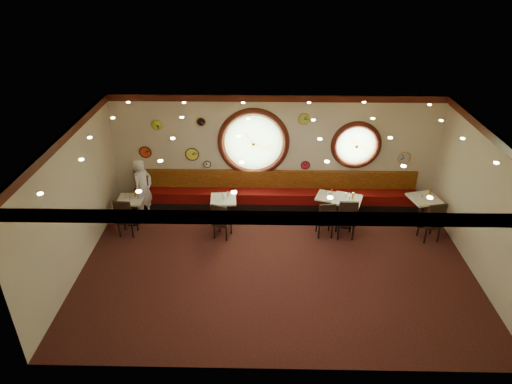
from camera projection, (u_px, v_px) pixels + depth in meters
name	position (u px, v px, depth m)	size (l,w,h in m)	color
floor	(276.00, 264.00, 10.71)	(9.00, 6.00, 0.00)	black
ceiling	(279.00, 137.00, 9.18)	(9.00, 6.00, 0.02)	gold
wall_back	(275.00, 151.00, 12.58)	(9.00, 0.02, 3.20)	beige
wall_front	(281.00, 300.00, 7.31)	(9.00, 0.02, 3.20)	beige
wall_left	(73.00, 204.00, 10.03)	(0.02, 6.00, 3.20)	beige
wall_right	(485.00, 208.00, 9.87)	(0.02, 6.00, 3.20)	beige
molding_back	(276.00, 98.00, 11.82)	(9.00, 0.10, 0.18)	#3C120B
molding_front	(284.00, 218.00, 6.63)	(9.00, 0.10, 0.18)	#3C120B
molding_left	(61.00, 140.00, 9.31)	(0.10, 6.00, 0.18)	#3C120B
molding_right	(501.00, 143.00, 9.14)	(0.10, 6.00, 0.18)	#3C120B
banquette_base	(274.00, 203.00, 13.05)	(8.00, 0.55, 0.20)	black
banquette_seat	(275.00, 195.00, 12.93)	(8.00, 0.55, 0.30)	#540707
banquette_back	(275.00, 179.00, 12.94)	(8.00, 0.10, 0.55)	#5D1207
porthole_left_glass	(254.00, 142.00, 12.47)	(1.66, 1.66, 0.02)	#80AC67
porthole_left_frame	(254.00, 143.00, 12.46)	(1.98, 1.98, 0.18)	#3C120B
porthole_left_ring	(253.00, 143.00, 12.43)	(1.61, 1.61, 0.03)	gold
porthole_right_glass	(356.00, 145.00, 12.44)	(1.10, 1.10, 0.02)	#80AC67
porthole_right_frame	(356.00, 145.00, 12.43)	(1.38, 1.38, 0.18)	#3C120B
porthole_right_ring	(356.00, 146.00, 12.40)	(1.09, 1.09, 0.03)	gold
wall_clock_0	(304.00, 119.00, 12.08)	(0.30, 0.30, 0.03)	#B3D542
wall_clock_1	(201.00, 122.00, 12.18)	(0.24, 0.24, 0.03)	black
wall_clock_2	(145.00, 152.00, 12.64)	(0.32, 0.32, 0.03)	#E34116
wall_clock_3	(207.00, 164.00, 12.77)	(0.20, 0.20, 0.03)	white
wall_clock_4	(305.00, 165.00, 12.72)	(0.24, 0.24, 0.03)	red
wall_clock_5	(404.00, 158.00, 12.55)	(0.34, 0.34, 0.03)	silver
wall_clock_6	(157.00, 125.00, 12.25)	(0.26, 0.26, 0.03)	#B2D42A
wall_clock_7	(192.00, 154.00, 12.64)	(0.36, 0.36, 0.03)	#FAFB37
table_a	(132.00, 208.00, 12.12)	(0.67, 0.67, 0.73)	black
table_b	(224.00, 207.00, 12.13)	(0.71, 0.71, 0.73)	black
table_c	(327.00, 204.00, 12.39)	(0.77, 0.77, 0.66)	black
table_d	(346.00, 208.00, 12.01)	(0.91, 0.91, 0.78)	black
table_e	(423.00, 208.00, 12.05)	(0.88, 0.88, 0.79)	black
chair_a	(125.00, 216.00, 11.49)	(0.48, 0.48, 0.66)	black
chair_b	(221.00, 219.00, 11.41)	(0.53, 0.53, 0.62)	black
chair_c	(326.00, 217.00, 11.47)	(0.46, 0.46, 0.62)	black
chair_d	(347.00, 217.00, 11.37)	(0.47, 0.47, 0.70)	black
chair_e	(433.00, 220.00, 11.28)	(0.54, 0.54, 0.68)	black
condiment_a_salt	(126.00, 196.00, 12.00)	(0.04, 0.04, 0.11)	silver
condiment_b_salt	(222.00, 195.00, 12.05)	(0.04, 0.04, 0.11)	silver
condiment_c_salt	(326.00, 193.00, 12.33)	(0.04, 0.04, 0.10)	silver
condiment_d_salt	(345.00, 195.00, 11.94)	(0.04, 0.04, 0.11)	silver
condiment_a_pepper	(130.00, 199.00, 11.92)	(0.03, 0.03, 0.09)	silver
condiment_b_pepper	(223.00, 197.00, 11.96)	(0.04, 0.04, 0.10)	silver
condiment_c_pepper	(330.00, 195.00, 12.23)	(0.03, 0.03, 0.09)	silver
condiment_d_pepper	(349.00, 197.00, 11.84)	(0.04, 0.04, 0.10)	silver
condiment_a_bottle	(135.00, 194.00, 12.06)	(0.05, 0.05, 0.16)	gold
condiment_b_bottle	(228.00, 194.00, 12.05)	(0.05, 0.05, 0.15)	orange
condiment_c_bottle	(332.00, 191.00, 12.34)	(0.05, 0.05, 0.15)	gold
condiment_d_bottle	(353.00, 196.00, 11.85)	(0.05, 0.05, 0.17)	gold
condiment_e_salt	(422.00, 196.00, 11.90)	(0.04, 0.04, 0.10)	silver
condiment_e_pepper	(428.00, 197.00, 11.86)	(0.04, 0.04, 0.10)	silver
condiment_e_bottle	(430.00, 193.00, 11.95)	(0.06, 0.06, 0.18)	gold
waiter	(143.00, 189.00, 12.17)	(0.63, 0.41, 1.72)	silver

